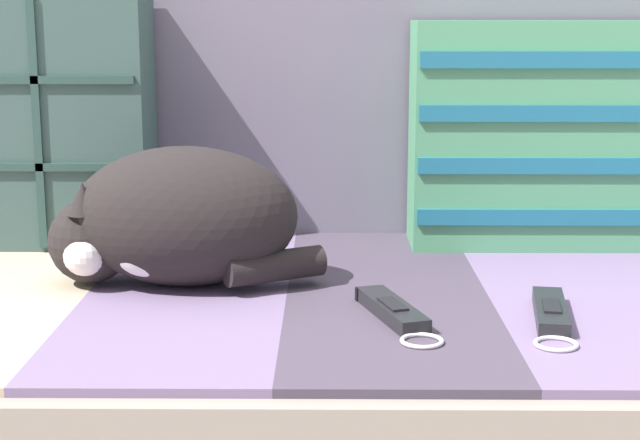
# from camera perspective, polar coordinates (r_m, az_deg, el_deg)

# --- Properties ---
(couch) EXTENTS (1.94, 0.88, 0.40)m
(couch) POSITION_cam_1_polar(r_m,az_deg,el_deg) (1.41, 3.64, -11.45)
(couch) COLOR gray
(couch) RESTS_ON ground_plane
(sofa_backrest) EXTENTS (1.91, 0.14, 0.47)m
(sofa_backrest) POSITION_cam_1_polar(r_m,az_deg,el_deg) (1.67, 3.16, 7.65)
(sofa_backrest) COLOR slate
(sofa_backrest) RESTS_ON couch
(throw_pillow_quilted) EXTENTS (0.47, 0.14, 0.39)m
(throw_pillow_quilted) POSITION_cam_1_polar(r_m,az_deg,el_deg) (1.61, -18.10, 5.60)
(throw_pillow_quilted) COLOR #38514C
(throw_pillow_quilted) RESTS_ON couch
(throw_pillow_striped) EXTENTS (0.45, 0.14, 0.35)m
(throw_pillow_striped) POSITION_cam_1_polar(r_m,az_deg,el_deg) (1.57, 13.66, 4.85)
(throw_pillow_striped) COLOR #4C9366
(throw_pillow_striped) RESTS_ON couch
(sleeping_cat) EXTENTS (0.37, 0.18, 0.19)m
(sleeping_cat) POSITION_cam_1_polar(r_m,az_deg,el_deg) (1.32, -8.63, -0.07)
(sleeping_cat) COLOR black
(sleeping_cat) RESTS_ON couch
(game_remote_near) EXTENTS (0.10, 0.21, 0.02)m
(game_remote_near) POSITION_cam_1_polar(r_m,az_deg,el_deg) (1.18, 4.17, -5.35)
(game_remote_near) COLOR black
(game_remote_near) RESTS_ON couch
(game_remote_far) EXTENTS (0.07, 0.21, 0.02)m
(game_remote_far) POSITION_cam_1_polar(r_m,az_deg,el_deg) (1.20, 13.29, -5.33)
(game_remote_far) COLOR black
(game_remote_far) RESTS_ON couch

